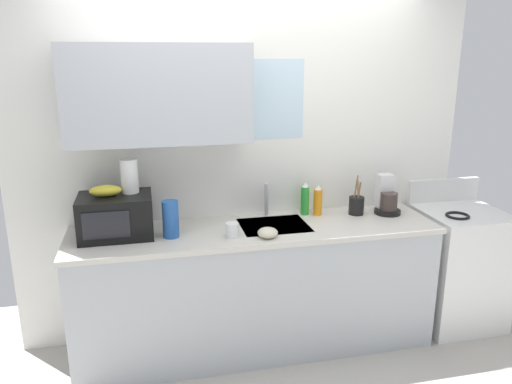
# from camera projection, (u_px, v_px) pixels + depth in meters

# --- Properties ---
(kitchen_wall_assembly) EXTENTS (3.26, 0.42, 2.50)m
(kitchen_wall_assembly) POSITION_uv_depth(u_px,v_px,m) (228.00, 151.00, 3.49)
(kitchen_wall_assembly) COLOR white
(kitchen_wall_assembly) RESTS_ON ground
(counter_unit) EXTENTS (2.49, 0.63, 0.90)m
(counter_unit) POSITION_uv_depth(u_px,v_px,m) (256.00, 287.00, 3.48)
(counter_unit) COLOR #B2B7BC
(counter_unit) RESTS_ON ground
(sink_faucet) EXTENTS (0.03, 0.03, 0.24)m
(sink_faucet) POSITION_uv_depth(u_px,v_px,m) (266.00, 200.00, 3.58)
(sink_faucet) COLOR #B2B5BA
(sink_faucet) RESTS_ON counter_unit
(stove_range) EXTENTS (0.60, 0.60, 1.08)m
(stove_range) POSITION_uv_depth(u_px,v_px,m) (457.00, 266.00, 3.83)
(stove_range) COLOR white
(stove_range) RESTS_ON ground
(microwave) EXTENTS (0.46, 0.35, 0.27)m
(microwave) POSITION_uv_depth(u_px,v_px,m) (116.00, 216.00, 3.18)
(microwave) COLOR black
(microwave) RESTS_ON counter_unit
(banana_bunch) EXTENTS (0.20, 0.11, 0.07)m
(banana_bunch) POSITION_uv_depth(u_px,v_px,m) (106.00, 191.00, 3.12)
(banana_bunch) COLOR gold
(banana_bunch) RESTS_ON microwave
(paper_towel_roll) EXTENTS (0.11, 0.11, 0.22)m
(paper_towel_roll) POSITION_uv_depth(u_px,v_px,m) (129.00, 176.00, 3.18)
(paper_towel_roll) COLOR white
(paper_towel_roll) RESTS_ON microwave
(coffee_maker) EXTENTS (0.19, 0.21, 0.28)m
(coffee_maker) POSITION_uv_depth(u_px,v_px,m) (386.00, 199.00, 3.65)
(coffee_maker) COLOR black
(coffee_maker) RESTS_ON counter_unit
(dish_soap_bottle_green) EXTENTS (0.06, 0.06, 0.24)m
(dish_soap_bottle_green) POSITION_uv_depth(u_px,v_px,m) (305.00, 199.00, 3.61)
(dish_soap_bottle_green) COLOR green
(dish_soap_bottle_green) RESTS_ON counter_unit
(dish_soap_bottle_orange) EXTENTS (0.06, 0.06, 0.23)m
(dish_soap_bottle_orange) POSITION_uv_depth(u_px,v_px,m) (318.00, 201.00, 3.60)
(dish_soap_bottle_orange) COLOR orange
(dish_soap_bottle_orange) RESTS_ON counter_unit
(cereal_canister) EXTENTS (0.10, 0.10, 0.24)m
(cereal_canister) POSITION_uv_depth(u_px,v_px,m) (171.00, 219.00, 3.16)
(cereal_canister) COLOR #2659A5
(cereal_canister) RESTS_ON counter_unit
(mug_white) EXTENTS (0.08, 0.08, 0.09)m
(mug_white) POSITION_uv_depth(u_px,v_px,m) (232.00, 230.00, 3.18)
(mug_white) COLOR white
(mug_white) RESTS_ON counter_unit
(utensil_crock) EXTENTS (0.11, 0.11, 0.29)m
(utensil_crock) POSITION_uv_depth(u_px,v_px,m) (356.00, 205.00, 3.62)
(utensil_crock) COLOR black
(utensil_crock) RESTS_ON counter_unit
(small_bowl) EXTENTS (0.13, 0.13, 0.06)m
(small_bowl) POSITION_uv_depth(u_px,v_px,m) (268.00, 233.00, 3.17)
(small_bowl) COLOR beige
(small_bowl) RESTS_ON counter_unit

